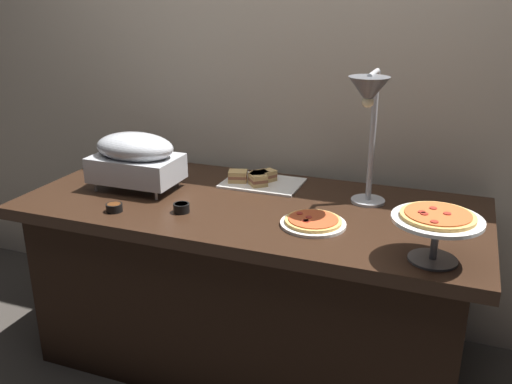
{
  "coord_description": "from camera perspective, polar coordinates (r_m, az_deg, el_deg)",
  "views": [
    {
      "loc": [
        0.79,
        -1.99,
        1.58
      ],
      "look_at": [
        0.03,
        0.0,
        0.81
      ],
      "focal_mm": 38.79,
      "sensor_mm": 36.0,
      "label": 1
    }
  ],
  "objects": [
    {
      "name": "sauce_cup_far",
      "position": [
        2.21,
        -7.7,
        -1.6
      ],
      "size": [
        0.06,
        0.06,
        0.04
      ],
      "color": "black",
      "rests_on": "buffet_table"
    },
    {
      "name": "sauce_cup_near",
      "position": [
        2.27,
        -14.41,
        -1.53
      ],
      "size": [
        0.07,
        0.07,
        0.03
      ],
      "color": "black",
      "rests_on": "buffet_table"
    },
    {
      "name": "back_wall",
      "position": [
        2.64,
        3.43,
        11.55
      ],
      "size": [
        4.4,
        0.04,
        2.4
      ],
      "primitive_type": "cube",
      "color": "#B7A893",
      "rests_on": "ground_plane"
    },
    {
      "name": "pizza_plate_center",
      "position": [
        1.85,
        18.16,
        -3.02
      ],
      "size": [
        0.29,
        0.29,
        0.17
      ],
      "color": "#595B60",
      "rests_on": "buffet_table"
    },
    {
      "name": "buffet_table",
      "position": [
        2.45,
        -0.56,
        -9.29
      ],
      "size": [
        1.9,
        0.84,
        0.76
      ],
      "color": "black",
      "rests_on": "ground_plane"
    },
    {
      "name": "heat_lamp",
      "position": [
        2.1,
        11.58,
        8.7
      ],
      "size": [
        0.15,
        0.32,
        0.55
      ],
      "color": "#B7BABF",
      "rests_on": "buffet_table"
    },
    {
      "name": "pizza_plate_front",
      "position": [
        2.08,
        5.91,
        -3.12
      ],
      "size": [
        0.25,
        0.25,
        0.03
      ],
      "color": "white",
      "rests_on": "buffet_table"
    },
    {
      "name": "sandwich_platter",
      "position": [
        2.5,
        0.22,
        1.29
      ],
      "size": [
        0.35,
        0.25,
        0.06
      ],
      "color": "white",
      "rests_on": "buffet_table"
    },
    {
      "name": "chafing_dish",
      "position": [
        2.47,
        -12.32,
        3.5
      ],
      "size": [
        0.38,
        0.24,
        0.25
      ],
      "color": "#B7BABF",
      "rests_on": "buffet_table"
    },
    {
      "name": "ground_plane",
      "position": [
        2.66,
        -0.53,
        -16.55
      ],
      "size": [
        8.0,
        8.0,
        0.0
      ],
      "primitive_type": "plane",
      "color": "#38332D"
    }
  ]
}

